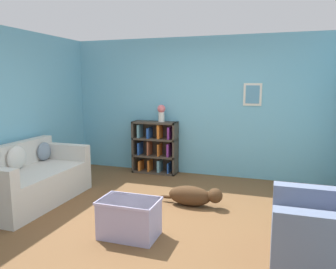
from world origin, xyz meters
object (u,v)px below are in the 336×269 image
dog (194,196)px  bookshelf (155,147)px  recliner_chair (327,232)px  couch (29,180)px  coffee_table (129,217)px  vase (161,112)px

dog → bookshelf: bearing=127.3°
recliner_chair → dog: size_ratio=1.07×
couch → recliner_chair: size_ratio=1.75×
recliner_chair → dog: bearing=144.6°
bookshelf → coffee_table: 2.75m
couch → dog: 2.44m
bookshelf → dog: (1.14, -1.50, -0.35)m
couch → recliner_chair: (3.94, -0.52, 0.02)m
recliner_chair → vase: size_ratio=3.05×
couch → coffee_table: (1.87, -0.55, -0.10)m
recliner_chair → coffee_table: size_ratio=1.48×
couch → vase: 2.63m
recliner_chair → coffee_table: 2.07m
recliner_chair → vase: 3.77m
recliner_chair → dog: (-1.59, 1.13, -0.20)m
recliner_chair → coffee_table: bearing=-179.3°
couch → dog: couch is taller
bookshelf → vase: 0.71m
bookshelf → dog: 1.92m
couch → bookshelf: bearing=60.1°
dog → vase: (-1.01, 1.48, 1.05)m
couch → bookshelf: (1.21, 2.11, 0.17)m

